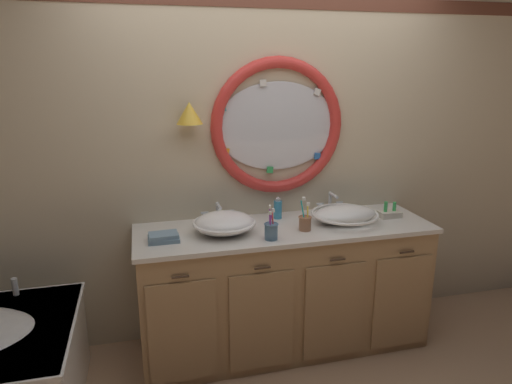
% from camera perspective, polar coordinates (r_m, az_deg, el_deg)
% --- Properties ---
extents(ground_plane, '(14.00, 14.00, 0.00)m').
position_cam_1_polar(ground_plane, '(3.24, 3.92, -20.75)').
color(ground_plane, tan).
extents(back_wall_assembly, '(6.40, 0.26, 2.60)m').
position_cam_1_polar(back_wall_assembly, '(3.24, 1.14, 4.80)').
color(back_wall_assembly, beige).
rests_on(back_wall_assembly, ground_plane).
extents(vanity_counter, '(1.98, 0.64, 0.89)m').
position_cam_1_polar(vanity_counter, '(3.22, 3.53, -11.70)').
color(vanity_counter, tan).
rests_on(vanity_counter, ground_plane).
extents(sink_basin_left, '(0.40, 0.40, 0.14)m').
position_cam_1_polar(sink_basin_left, '(2.91, -3.98, -3.87)').
color(sink_basin_left, white).
rests_on(sink_basin_left, vanity_counter).
extents(sink_basin_right, '(0.46, 0.46, 0.12)m').
position_cam_1_polar(sink_basin_right, '(3.16, 11.03, -2.74)').
color(sink_basin_right, white).
rests_on(sink_basin_right, vanity_counter).
extents(faucet_set_left, '(0.23, 0.14, 0.13)m').
position_cam_1_polar(faucet_set_left, '(3.14, -4.80, -2.68)').
color(faucet_set_left, silver).
rests_on(faucet_set_left, vanity_counter).
extents(faucet_set_right, '(0.20, 0.15, 0.15)m').
position_cam_1_polar(faucet_set_right, '(3.37, 9.27, -1.46)').
color(faucet_set_right, silver).
rests_on(faucet_set_right, vanity_counter).
extents(toothbrush_holder_left, '(0.09, 0.09, 0.22)m').
position_cam_1_polar(toothbrush_holder_left, '(2.80, 1.90, -4.80)').
color(toothbrush_holder_left, slate).
rests_on(toothbrush_holder_left, vanity_counter).
extents(toothbrush_holder_right, '(0.09, 0.09, 0.22)m').
position_cam_1_polar(toothbrush_holder_right, '(2.97, 6.14, -3.80)').
color(toothbrush_holder_right, '#996647').
rests_on(toothbrush_holder_right, vanity_counter).
extents(soap_dispenser, '(0.06, 0.06, 0.16)m').
position_cam_1_polar(soap_dispenser, '(3.18, 2.74, -2.13)').
color(soap_dispenser, '#388EBC').
rests_on(soap_dispenser, vanity_counter).
extents(folded_hand_towel, '(0.19, 0.13, 0.05)m').
position_cam_1_polar(folded_hand_towel, '(2.84, -11.47, -5.58)').
color(folded_hand_towel, '#7593A8').
rests_on(folded_hand_towel, vanity_counter).
extents(toiletry_basket, '(0.15, 0.09, 0.12)m').
position_cam_1_polar(toiletry_basket, '(3.35, 16.34, -2.57)').
color(toiletry_basket, beige).
rests_on(toiletry_basket, vanity_counter).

